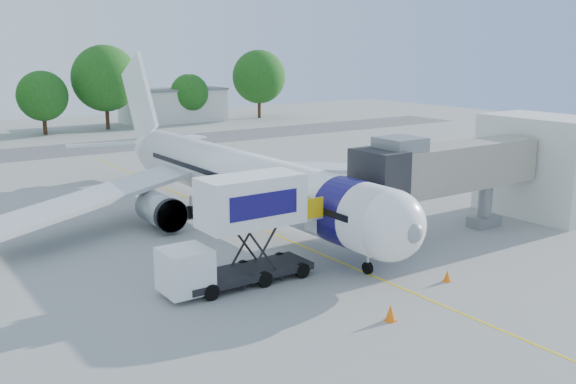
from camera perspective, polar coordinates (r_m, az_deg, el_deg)
ground at (r=41.52m, az=-1.68°, el=-3.58°), size 160.00×160.00×0.00m
guidance_line at (r=41.52m, az=-1.68°, el=-3.58°), size 0.15×70.00×0.01m
taxiway_strip at (r=79.36m, az=-18.48°, el=3.61°), size 120.00×10.00×0.01m
aircraft at (r=44.23m, az=-4.62°, el=1.33°), size 34.17×37.73×11.35m
jet_bridge at (r=40.40m, az=13.38°, el=1.95°), size 13.90×3.20×6.60m
terminal_stub at (r=48.78m, az=21.65°, el=2.19°), size 5.00×8.00×7.00m
catering_hiloader at (r=31.87m, az=-4.29°, el=-3.51°), size 8.50×2.44×5.50m
ground_tug at (r=28.17m, az=19.90°, el=-10.94°), size 3.58×2.24×1.34m
safety_cone_a at (r=33.86m, az=13.97°, el=-7.26°), size 0.39×0.39×0.62m
safety_cone_b at (r=28.72m, az=9.09°, el=-10.58°), size 0.48×0.48×0.76m
outbuilding_right at (r=105.35m, az=-10.15°, el=7.61°), size 16.40×7.40×5.30m
tree_d at (r=93.95m, az=-20.99°, el=7.97°), size 6.80×6.80×8.67m
tree_e at (r=97.00m, az=-15.95°, el=9.69°), size 9.50×9.50×12.11m
tree_f at (r=103.98m, az=-8.75°, el=8.69°), size 6.00×6.00×7.65m
tree_g at (r=109.36m, az=-2.59°, el=10.20°), size 8.91×8.91×11.36m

